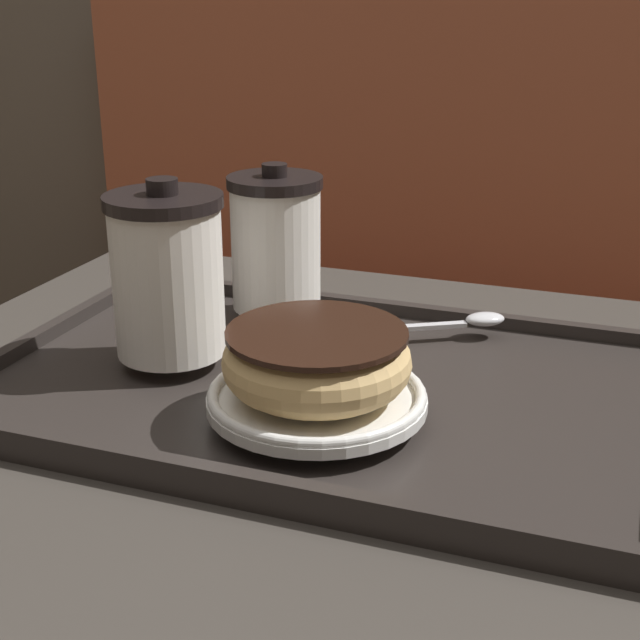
# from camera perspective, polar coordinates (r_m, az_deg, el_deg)

# --- Properties ---
(booth_bench) EXTENTS (1.26, 0.44, 1.00)m
(booth_bench) POSITION_cam_1_polar(r_m,az_deg,el_deg) (1.67, 3.82, -4.25)
(booth_bench) COLOR brown
(booth_bench) RESTS_ON ground_plane
(cafe_table) EXTENTS (0.79, 0.66, 0.72)m
(cafe_table) POSITION_cam_1_polar(r_m,az_deg,el_deg) (0.79, 0.74, -16.93)
(cafe_table) COLOR #38332D
(cafe_table) RESTS_ON ground_plane
(serving_tray) EXTENTS (0.53, 0.35, 0.02)m
(serving_tray) POSITION_cam_1_polar(r_m,az_deg,el_deg) (0.71, 0.00, -4.30)
(serving_tray) COLOR #282321
(serving_tray) RESTS_ON cafe_table
(coffee_cup_front) EXTENTS (0.09, 0.09, 0.14)m
(coffee_cup_front) POSITION_cam_1_polar(r_m,az_deg,el_deg) (0.72, -9.87, 2.83)
(coffee_cup_front) COLOR white
(coffee_cup_front) RESTS_ON serving_tray
(coffee_cup_rear) EXTENTS (0.09, 0.09, 0.13)m
(coffee_cup_rear) POSITION_cam_1_polar(r_m,az_deg,el_deg) (0.82, -2.85, 5.02)
(coffee_cup_rear) COLOR white
(coffee_cup_rear) RESTS_ON serving_tray
(plate_with_chocolate_donut) EXTENTS (0.16, 0.16, 0.01)m
(plate_with_chocolate_donut) POSITION_cam_1_polar(r_m,az_deg,el_deg) (0.64, -0.20, -4.94)
(plate_with_chocolate_donut) COLOR white
(plate_with_chocolate_donut) RESTS_ON serving_tray
(donut_chocolate_glazed) EXTENTS (0.13, 0.13, 0.04)m
(donut_chocolate_glazed) POSITION_cam_1_polar(r_m,az_deg,el_deg) (0.63, -0.21, -2.53)
(donut_chocolate_glazed) COLOR #DBB270
(donut_chocolate_glazed) RESTS_ON plate_with_chocolate_donut
(spoon) EXTENTS (0.14, 0.09, 0.01)m
(spoon) POSITION_cam_1_polar(r_m,az_deg,el_deg) (0.79, 8.87, -0.12)
(spoon) COLOR silver
(spoon) RESTS_ON serving_tray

